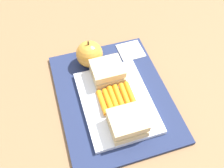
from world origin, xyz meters
TOP-DOWN VIEW (x-y plane):
  - ground_plane at (0.00, 0.00)m, footprint 2.40×2.40m
  - lunchbag_mat at (0.00, 0.00)m, footprint 0.36×0.28m
  - food_tray at (-0.03, 0.00)m, footprint 0.23×0.17m
  - sandwich_half_left at (-0.10, 0.00)m, footprint 0.07×0.08m
  - sandwich_half_right at (0.05, 0.00)m, footprint 0.07×0.08m
  - carrot_sticks_bundle at (-0.02, -0.00)m, footprint 0.08×0.09m
  - apple at (0.12, 0.03)m, footprint 0.07×0.07m
  - paper_napkin at (0.14, -0.10)m, footprint 0.07×0.07m

SIDE VIEW (x-z plane):
  - ground_plane at x=0.00m, z-range 0.00..0.00m
  - lunchbag_mat at x=0.00m, z-range 0.00..0.01m
  - paper_napkin at x=0.14m, z-range 0.01..0.01m
  - food_tray at x=-0.03m, z-range 0.01..0.02m
  - carrot_sticks_bundle at x=-0.02m, z-range 0.02..0.04m
  - sandwich_half_left at x=-0.10m, z-range 0.02..0.07m
  - sandwich_half_right at x=0.05m, z-range 0.02..0.07m
  - apple at x=0.12m, z-range 0.00..0.09m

